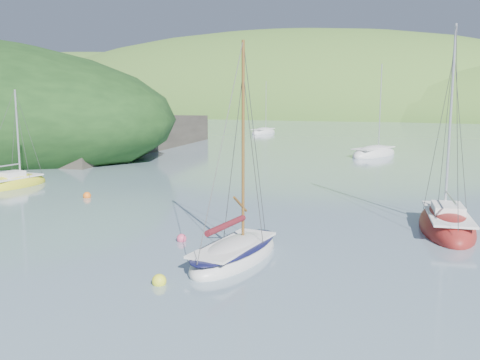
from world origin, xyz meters
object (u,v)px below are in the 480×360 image
at_px(daysailer_white, 235,254).
at_px(distant_sloop_a, 374,154).
at_px(sailboat_yellow, 13,184).
at_px(distant_sloop_c, 263,133).
at_px(sloop_red, 446,226).

distance_m(daysailer_white, distant_sloop_a, 39.34).
bearing_deg(sailboat_yellow, distant_sloop_c, 95.25).
bearing_deg(sloop_red, distant_sloop_a, 95.81).
relative_size(sailboat_yellow, distant_sloop_a, 0.71).
bearing_deg(distant_sloop_c, distant_sloop_a, -40.45).
xyz_separation_m(distant_sloop_a, distant_sloop_c, (-23.88, 26.13, -0.01)).
height_order(sailboat_yellow, distant_sloop_a, distant_sloop_a).
relative_size(daysailer_white, distant_sloop_a, 0.87).
bearing_deg(distant_sloop_a, daysailer_white, -67.26).
bearing_deg(sailboat_yellow, daysailer_white, -20.96).
height_order(distant_sloop_a, distant_sloop_c, distant_sloop_a).
height_order(sloop_red, distant_sloop_a, sloop_red).
xyz_separation_m(sloop_red, distant_sloop_a, (-9.65, 30.71, -0.03)).
bearing_deg(distant_sloop_c, daysailer_white, -60.93).
xyz_separation_m(sailboat_yellow, distant_sloop_a, (19.18, 30.74, 0.00)).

